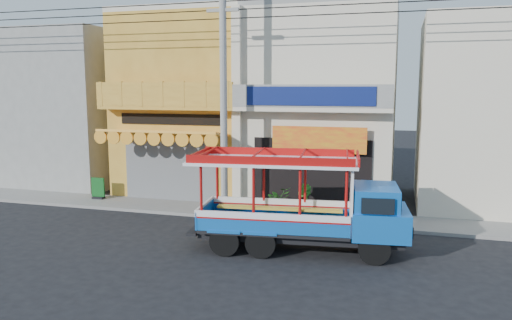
{
  "coord_description": "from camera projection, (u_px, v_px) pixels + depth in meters",
  "views": [
    {
      "loc": [
        5.26,
        -14.01,
        4.88
      ],
      "look_at": [
        0.47,
        2.5,
        2.36
      ],
      "focal_mm": 35.0,
      "sensor_mm": 36.0,
      "label": 1
    }
  ],
  "objects": [
    {
      "name": "utility_pole",
      "position": [
        227.0,
        83.0,
        18.11
      ],
      "size": [
        28.0,
        0.26,
        9.0
      ],
      "color": "gray",
      "rests_on": "ground"
    },
    {
      "name": "potted_plant_b",
      "position": [
        305.0,
        199.0,
        18.78
      ],
      "size": [
        0.79,
        0.77,
        1.12
      ],
      "primitive_type": "imported",
      "rotation": [
        0.0,
        0.0,
        2.49
      ],
      "color": "#25621C",
      "rests_on": "sidewalk"
    },
    {
      "name": "sidewalk",
      "position": [
        255.0,
        213.0,
        19.26
      ],
      "size": [
        30.0,
        2.0,
        0.12
      ],
      "primitive_type": "cube",
      "color": "slate",
      "rests_on": "ground"
    },
    {
      "name": "party_pilaster",
      "position": [
        237.0,
        109.0,
        19.77
      ],
      "size": [
        0.35,
        0.3,
        8.0
      ],
      "primitive_type": "cube",
      "color": "beige",
      "rests_on": "ground"
    },
    {
      "name": "ground",
      "position": [
        219.0,
        246.0,
        15.47
      ],
      "size": [
        90.0,
        90.0,
        0.0
      ],
      "primitive_type": "plane",
      "color": "black",
      "rests_on": "ground"
    },
    {
      "name": "filler_building_left",
      "position": [
        71.0,
        108.0,
        25.55
      ],
      "size": [
        6.0,
        6.0,
        7.6
      ],
      "primitive_type": "cube",
      "color": "gray",
      "rests_on": "ground"
    },
    {
      "name": "shophouse_left",
      "position": [
        197.0,
        104.0,
        23.54
      ],
      "size": [
        6.0,
        7.5,
        8.24
      ],
      "color": "#C1852B",
      "rests_on": "ground"
    },
    {
      "name": "songthaew_truck",
      "position": [
        315.0,
        205.0,
        14.74
      ],
      "size": [
        6.56,
        2.73,
        2.97
      ],
      "color": "black",
      "rests_on": "ground"
    },
    {
      "name": "green_sign",
      "position": [
        98.0,
        190.0,
        21.41
      ],
      "size": [
        0.6,
        0.29,
        0.91
      ],
      "color": "black",
      "rests_on": "sidewalk"
    },
    {
      "name": "shophouse_right",
      "position": [
        324.0,
        105.0,
        21.89
      ],
      "size": [
        6.0,
        6.75,
        8.24
      ],
      "color": "beige",
      "rests_on": "ground"
    },
    {
      "name": "potted_plant_a",
      "position": [
        278.0,
        200.0,
        19.02
      ],
      "size": [
        1.18,
        1.19,
        1.0
      ],
      "primitive_type": "imported",
      "rotation": [
        0.0,
        0.0,
        0.84
      ],
      "color": "#25621C",
      "rests_on": "sidewalk"
    },
    {
      "name": "filler_building_right",
      "position": [
        498.0,
        114.0,
        20.04
      ],
      "size": [
        6.0,
        6.0,
        7.6
      ],
      "primitive_type": "cube",
      "color": "beige",
      "rests_on": "ground"
    }
  ]
}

